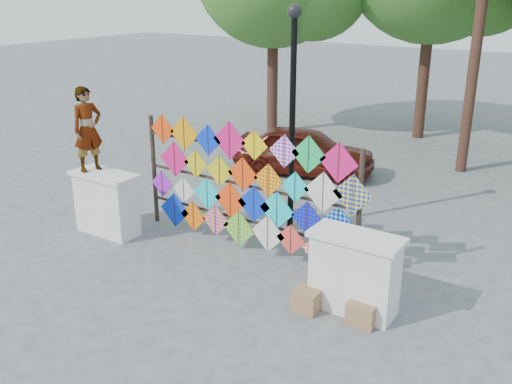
% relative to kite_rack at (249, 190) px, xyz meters
% --- Properties ---
extents(ground, '(80.00, 80.00, 0.00)m').
position_rel_kite_rack_xyz_m(ground, '(-0.15, -0.72, -1.20)').
color(ground, gray).
rests_on(ground, ground).
extents(parapet_left, '(1.40, 0.65, 1.28)m').
position_rel_kite_rack_xyz_m(parapet_left, '(-2.85, -0.92, -0.55)').
color(parapet_left, silver).
rests_on(parapet_left, ground).
extents(parapet_right, '(1.40, 0.65, 1.28)m').
position_rel_kite_rack_xyz_m(parapet_right, '(2.55, -0.92, -0.55)').
color(parapet_right, silver).
rests_on(parapet_right, ground).
extents(kite_rack, '(5.00, 0.24, 2.45)m').
position_rel_kite_rack_xyz_m(kite_rack, '(0.00, 0.00, 0.00)').
color(kite_rack, '#2E2219').
rests_on(kite_rack, ground).
extents(vendor_woman, '(0.53, 0.68, 1.67)m').
position_rel_kite_rack_xyz_m(vendor_woman, '(-3.19, -0.92, 0.91)').
color(vendor_woman, '#99999E').
rests_on(vendor_woman, parapet_left).
extents(sedan, '(3.96, 2.28, 1.27)m').
position_rel_kite_rack_xyz_m(sedan, '(-1.41, 4.71, -0.57)').
color(sedan, '#51150D').
rests_on(sedan, ground).
extents(lamppost, '(0.28, 0.28, 4.46)m').
position_rel_kite_rack_xyz_m(lamppost, '(0.15, 1.28, 1.49)').
color(lamppost, black).
rests_on(lamppost, ground).
extents(cardboard_box_near, '(0.39, 0.35, 0.35)m').
position_rel_kite_rack_xyz_m(cardboard_box_near, '(1.97, -1.32, -1.03)').
color(cardboard_box_near, '#8E6845').
rests_on(cardboard_box_near, ground).
extents(cardboard_box_far, '(0.42, 0.39, 0.36)m').
position_rel_kite_rack_xyz_m(cardboard_box_far, '(2.84, -1.17, -1.03)').
color(cardboard_box_far, '#8E6845').
rests_on(cardboard_box_far, ground).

